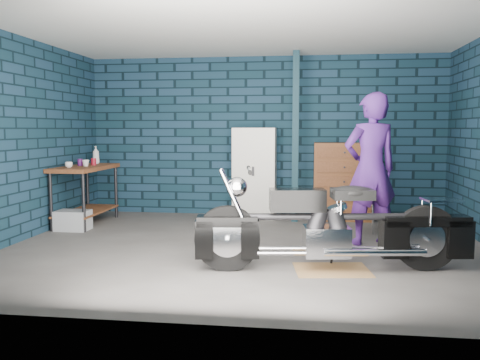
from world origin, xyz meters
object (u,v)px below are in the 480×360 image
object	(u,v)px
workbench	(86,195)
locker	(255,173)
motorcycle	(333,220)
storage_bin	(73,220)
person	(370,169)
shop_stool	(363,211)
tool_chest	(343,181)

from	to	relation	value
workbench	locker	xyz separation A→B (m)	(2.55, 0.93, 0.29)
motorcycle	locker	bearing A→B (deg)	102.37
motorcycle	locker	xyz separation A→B (m)	(-1.15, 3.08, 0.21)
storage_bin	person	bearing A→B (deg)	-4.66
motorcycle	shop_stool	distance (m)	2.03
motorcycle	storage_bin	bearing A→B (deg)	147.76
workbench	locker	distance (m)	2.73
workbench	shop_stool	world-z (taller)	workbench
motorcycle	storage_bin	distance (m)	4.05
workbench	locker	world-z (taller)	locker
person	shop_stool	distance (m)	0.91
person	locker	world-z (taller)	person
storage_bin	shop_stool	bearing A→B (deg)	3.97
motorcycle	locker	size ratio (longest dim) A/B	1.64
storage_bin	locker	distance (m)	2.97
person	storage_bin	distance (m)	4.30
workbench	person	distance (m)	4.34
motorcycle	shop_stool	xyz separation A→B (m)	(0.52, 1.95, -0.22)
tool_chest	workbench	bearing A→B (deg)	-166.95
workbench	storage_bin	world-z (taller)	workbench
person	locker	xyz separation A→B (m)	(-1.67, 1.77, -0.22)
tool_chest	shop_stool	distance (m)	1.20
workbench	tool_chest	size ratio (longest dim) A/B	1.11
workbench	locker	bearing A→B (deg)	19.97
motorcycle	person	world-z (taller)	person
storage_bin	tool_chest	world-z (taller)	tool_chest
person	tool_chest	xyz separation A→B (m)	(-0.22, 1.77, -0.34)
person	storage_bin	bearing A→B (deg)	-24.24
shop_stool	storage_bin	bearing A→B (deg)	-176.03
locker	tool_chest	size ratio (longest dim) A/B	1.19
workbench	tool_chest	bearing A→B (deg)	13.05
motorcycle	shop_stool	size ratio (longest dim) A/B	3.81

